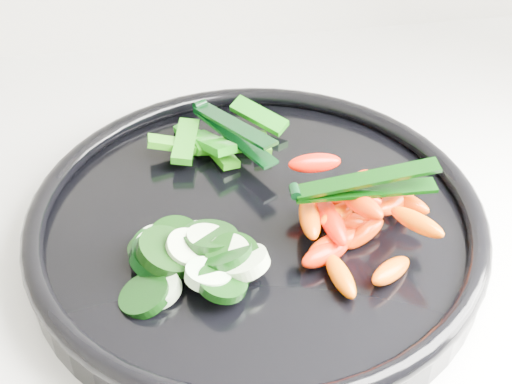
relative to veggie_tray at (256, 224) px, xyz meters
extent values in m
cylinder|color=black|center=(0.00, 0.00, -0.01)|extent=(0.48, 0.48, 0.02)
torus|color=black|center=(0.00, 0.00, 0.01)|extent=(0.49, 0.49, 0.02)
cylinder|color=black|center=(-0.09, -0.07, 0.01)|extent=(0.05, 0.05, 0.02)
cylinder|color=#DFFAC8|center=(-0.08, -0.07, 0.01)|extent=(0.04, 0.04, 0.02)
cylinder|color=black|center=(-0.08, -0.04, 0.01)|extent=(0.06, 0.06, 0.03)
cylinder|color=beige|center=(-0.08, -0.03, 0.01)|extent=(0.05, 0.05, 0.02)
cylinder|color=black|center=(-0.07, -0.02, 0.01)|extent=(0.05, 0.05, 0.03)
cylinder|color=#B3D0A6|center=(-0.08, -0.02, 0.01)|extent=(0.04, 0.04, 0.02)
cylinder|color=black|center=(-0.05, -0.03, 0.01)|extent=(0.04, 0.04, 0.02)
cylinder|color=beige|center=(-0.05, -0.01, 0.01)|extent=(0.04, 0.04, 0.02)
cylinder|color=black|center=(-0.08, -0.03, 0.01)|extent=(0.05, 0.05, 0.02)
cylinder|color=#D3F4C3|center=(-0.07, -0.04, 0.01)|extent=(0.04, 0.04, 0.01)
cylinder|color=black|center=(-0.08, -0.03, 0.01)|extent=(0.05, 0.05, 0.02)
cylinder|color=#D6ECBD|center=(-0.08, -0.02, 0.01)|extent=(0.04, 0.04, 0.02)
cylinder|color=black|center=(-0.08, -0.04, 0.01)|extent=(0.04, 0.05, 0.02)
cylinder|color=beige|center=(-0.07, -0.02, 0.01)|extent=(0.05, 0.05, 0.02)
cylinder|color=black|center=(-0.03, -0.05, 0.02)|extent=(0.05, 0.05, 0.03)
cylinder|color=beige|center=(-0.02, -0.06, 0.02)|extent=(0.05, 0.05, 0.03)
cylinder|color=black|center=(-0.04, -0.03, 0.02)|extent=(0.06, 0.06, 0.02)
cylinder|color=beige|center=(-0.04, -0.03, 0.02)|extent=(0.05, 0.05, 0.02)
cylinder|color=black|center=(-0.07, -0.04, 0.02)|extent=(0.06, 0.06, 0.03)
cylinder|color=beige|center=(-0.06, -0.04, 0.02)|extent=(0.05, 0.05, 0.02)
cylinder|color=black|center=(-0.03, -0.06, 0.02)|extent=(0.05, 0.05, 0.03)
cylinder|color=beige|center=(-0.03, -0.05, 0.02)|extent=(0.04, 0.04, 0.03)
cylinder|color=black|center=(-0.04, -0.08, 0.02)|extent=(0.04, 0.04, 0.02)
cylinder|color=#D8FBC9|center=(-0.05, -0.07, 0.02)|extent=(0.05, 0.05, 0.02)
ellipsoid|color=#F65200|center=(0.08, -0.04, 0.01)|extent=(0.04, 0.03, 0.02)
ellipsoid|color=#DD3D00|center=(0.05, -0.04, 0.01)|extent=(0.05, 0.04, 0.03)
ellipsoid|color=#EE5D00|center=(0.05, -0.08, 0.01)|extent=(0.02, 0.05, 0.02)
ellipsoid|color=red|center=(0.07, 0.00, 0.01)|extent=(0.03, 0.05, 0.02)
ellipsoid|color=#FD5F00|center=(0.09, -0.08, 0.01)|extent=(0.05, 0.04, 0.03)
ellipsoid|color=#FA3800|center=(0.06, -0.01, 0.01)|extent=(0.03, 0.05, 0.02)
ellipsoid|color=#E71000|center=(0.04, -0.05, 0.01)|extent=(0.05, 0.04, 0.03)
ellipsoid|color=#FF5800|center=(0.07, -0.02, 0.01)|extent=(0.05, 0.03, 0.03)
ellipsoid|color=#E04D00|center=(0.12, 0.01, 0.01)|extent=(0.02, 0.05, 0.02)
ellipsoid|color=#FF2400|center=(0.09, 0.02, 0.01)|extent=(0.05, 0.04, 0.02)
ellipsoid|color=#F66100|center=(0.04, -0.03, 0.03)|extent=(0.02, 0.05, 0.02)
ellipsoid|color=#EB4900|center=(0.11, -0.02, 0.03)|extent=(0.05, 0.05, 0.03)
ellipsoid|color=#F95F00|center=(0.06, -0.03, 0.03)|extent=(0.04, 0.03, 0.02)
ellipsoid|color=#EB2200|center=(0.05, -0.03, 0.03)|extent=(0.03, 0.06, 0.02)
ellipsoid|color=#FF6200|center=(0.06, -0.01, 0.03)|extent=(0.05, 0.02, 0.03)
ellipsoid|color=#FF6000|center=(0.12, -0.02, 0.03)|extent=(0.05, 0.04, 0.02)
ellipsoid|color=#FF2600|center=(0.08, -0.03, 0.04)|extent=(0.04, 0.05, 0.03)
ellipsoid|color=#ED0F00|center=(0.05, 0.02, 0.04)|extent=(0.05, 0.02, 0.02)
ellipsoid|color=#ED1F00|center=(0.08, -0.03, 0.04)|extent=(0.04, 0.03, 0.02)
ellipsoid|color=#E05A00|center=(0.11, -0.06, 0.04)|extent=(0.04, 0.05, 0.02)
cube|color=#0B6009|center=(-0.01, 0.10, 0.01)|extent=(0.06, 0.03, 0.03)
cube|color=#1F6209|center=(0.02, 0.10, 0.01)|extent=(0.02, 0.05, 0.02)
cube|color=#0C6309|center=(-0.02, 0.09, 0.01)|extent=(0.03, 0.04, 0.01)
cube|color=#0E690A|center=(-0.02, 0.10, 0.01)|extent=(0.06, 0.03, 0.02)
cube|color=#14740B|center=(-0.04, 0.12, 0.01)|extent=(0.04, 0.05, 0.01)
cube|color=#0F6409|center=(-0.03, 0.09, 0.02)|extent=(0.04, 0.06, 0.03)
cube|color=#1D740B|center=(-0.06, 0.10, 0.02)|extent=(0.04, 0.02, 0.02)
cube|color=#09650D|center=(-0.05, 0.10, 0.02)|extent=(0.03, 0.06, 0.01)
cube|color=#0B740F|center=(0.02, 0.13, 0.02)|extent=(0.05, 0.05, 0.02)
cylinder|color=black|center=(0.03, -0.03, 0.05)|extent=(0.01, 0.01, 0.01)
cube|color=black|center=(0.08, -0.03, 0.05)|extent=(0.11, 0.02, 0.00)
cube|color=black|center=(0.08, -0.03, 0.06)|extent=(0.11, 0.02, 0.02)
cylinder|color=black|center=(-0.03, 0.14, 0.03)|extent=(0.01, 0.01, 0.01)
cube|color=black|center=(0.00, 0.09, 0.02)|extent=(0.06, 0.10, 0.00)
cube|color=black|center=(0.00, 0.09, 0.04)|extent=(0.06, 0.10, 0.02)
camera|label=1|loc=(-0.07, -0.43, 0.40)|focal=50.00mm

